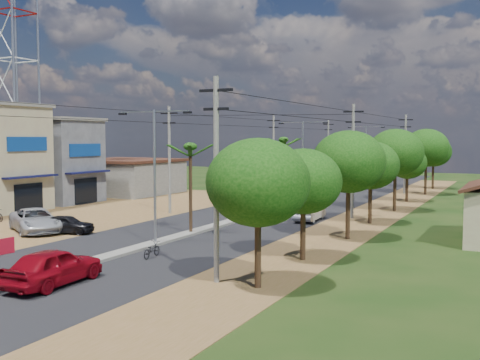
# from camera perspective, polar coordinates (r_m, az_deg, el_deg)

# --- Properties ---
(ground) EXTENTS (160.00, 160.00, 0.00)m
(ground) POSITION_cam_1_polar(r_m,az_deg,el_deg) (33.98, -8.58, -6.53)
(ground) COLOR black
(ground) RESTS_ON ground
(road) EXTENTS (12.00, 110.00, 0.04)m
(road) POSITION_cam_1_polar(r_m,az_deg,el_deg) (46.86, 2.08, -3.48)
(road) COLOR black
(road) RESTS_ON ground
(median) EXTENTS (1.00, 90.00, 0.18)m
(median) POSITION_cam_1_polar(r_m,az_deg,el_deg) (49.57, 3.53, -2.97)
(median) COLOR #605E56
(median) RESTS_ON ground
(dirt_lot_west) EXTENTS (18.00, 46.00, 0.04)m
(dirt_lot_west) POSITION_cam_1_polar(r_m,az_deg,el_deg) (49.59, -17.45, -3.25)
(dirt_lot_west) COLOR brown
(dirt_lot_west) RESTS_ON ground
(dirt_shoulder_east) EXTENTS (5.00, 90.00, 0.03)m
(dirt_shoulder_east) POSITION_cam_1_polar(r_m,az_deg,el_deg) (44.05, 12.21, -4.08)
(dirt_shoulder_east) COLOR brown
(dirt_shoulder_east) RESTS_ON ground
(shophouse_grey) EXTENTS (9.00, 6.40, 8.30)m
(shophouse_grey) POSITION_cam_1_polar(r_m,az_deg,el_deg) (58.39, -18.37, 1.93)
(shophouse_grey) COLOR #494B50
(shophouse_grey) RESTS_ON ground
(low_shed) EXTENTS (10.40, 10.40, 3.95)m
(low_shed) POSITION_cam_1_polar(r_m,az_deg,el_deg) (65.34, -11.50, 0.36)
(low_shed) COLOR #605E56
(low_shed) RESTS_ON ground
(telecom_tower) EXTENTS (3.80, 3.80, 43.00)m
(telecom_tower) POSITION_cam_1_polar(r_m,az_deg,el_deg) (63.31, -22.04, 15.62)
(telecom_tower) COLOR gray
(telecom_tower) RESTS_ON ground
(tree_east_a) EXTENTS (4.40, 4.40, 6.37)m
(tree_east_a) POSITION_cam_1_polar(r_m,az_deg,el_deg) (23.46, 1.84, -0.28)
(tree_east_a) COLOR black
(tree_east_a) RESTS_ON ground
(tree_east_b) EXTENTS (4.00, 4.00, 5.83)m
(tree_east_b) POSITION_cam_1_polar(r_m,az_deg,el_deg) (29.09, 6.45, -0.16)
(tree_east_b) COLOR black
(tree_east_b) RESTS_ON ground
(tree_east_c) EXTENTS (4.60, 4.60, 6.83)m
(tree_east_c) POSITION_cam_1_polar(r_m,az_deg,el_deg) (35.58, 10.98, 1.81)
(tree_east_c) COLOR black
(tree_east_c) RESTS_ON ground
(tree_east_d) EXTENTS (4.20, 4.20, 6.13)m
(tree_east_d) POSITION_cam_1_polar(r_m,az_deg,el_deg) (42.45, 13.14, 1.46)
(tree_east_d) COLOR black
(tree_east_d) RESTS_ON ground
(tree_east_e) EXTENTS (4.80, 4.80, 7.14)m
(tree_east_e) POSITION_cam_1_polar(r_m,az_deg,el_deg) (50.19, 15.53, 2.69)
(tree_east_e) COLOR black
(tree_east_e) RESTS_ON ground
(tree_east_f) EXTENTS (3.80, 3.80, 5.52)m
(tree_east_f) POSITION_cam_1_polar(r_m,az_deg,el_deg) (58.16, 16.65, 1.69)
(tree_east_f) COLOR black
(tree_east_f) RESTS_ON ground
(tree_east_g) EXTENTS (5.00, 5.00, 7.38)m
(tree_east_g) POSITION_cam_1_polar(r_m,az_deg,el_deg) (65.92, 18.41, 3.11)
(tree_east_g) COLOR black
(tree_east_g) RESTS_ON ground
(tree_east_h) EXTENTS (4.40, 4.40, 6.52)m
(tree_east_h) POSITION_cam_1_polar(r_m,az_deg,el_deg) (73.90, 19.06, 2.73)
(tree_east_h) COLOR black
(tree_east_h) RESTS_ON ground
(palm_median_near) EXTENTS (2.00, 2.00, 6.15)m
(palm_median_near) POSITION_cam_1_polar(r_m,az_deg,el_deg) (36.73, -5.07, 3.00)
(palm_median_near) COLOR black
(palm_median_near) RESTS_ON ground
(palm_median_mid) EXTENTS (2.00, 2.00, 6.55)m
(palm_median_mid) POSITION_cam_1_polar(r_m,az_deg,el_deg) (51.02, 4.44, 3.77)
(palm_median_mid) COLOR black
(palm_median_mid) RESTS_ON ground
(palm_median_far) EXTENTS (2.00, 2.00, 5.85)m
(palm_median_far) POSITION_cam_1_polar(r_m,az_deg,el_deg) (66.12, 9.71, 3.29)
(palm_median_far) COLOR black
(palm_median_far) RESTS_ON ground
(streetlight_near) EXTENTS (5.10, 0.18, 8.00)m
(streetlight_near) POSITION_cam_1_polar(r_m,az_deg,el_deg) (33.42, -8.68, 1.55)
(streetlight_near) COLOR gray
(streetlight_near) RESTS_ON ground
(streetlight_mid) EXTENTS (5.10, 0.18, 8.00)m
(streetlight_mid) POSITION_cam_1_polar(r_m,az_deg,el_deg) (55.70, 6.39, 2.66)
(streetlight_mid) COLOR gray
(streetlight_mid) RESTS_ON ground
(streetlight_far) EXTENTS (5.10, 0.18, 8.00)m
(streetlight_far) POSITION_cam_1_polar(r_m,az_deg,el_deg) (79.62, 12.65, 3.06)
(streetlight_far) COLOR gray
(streetlight_far) RESTS_ON ground
(utility_pole_w_b) EXTENTS (1.60, 0.24, 9.00)m
(utility_pole_w_b) POSITION_cam_1_polar(r_m,az_deg,el_deg) (47.26, -7.18, 2.32)
(utility_pole_w_b) COLOR #605E56
(utility_pole_w_b) RESTS_ON ground
(utility_pole_w_c) EXTENTS (1.60, 0.24, 9.00)m
(utility_pole_w_c) POSITION_cam_1_polar(r_m,az_deg,el_deg) (66.66, 3.42, 2.92)
(utility_pole_w_c) COLOR #605E56
(utility_pole_w_c) RESTS_ON ground
(utility_pole_w_d) EXTENTS (1.60, 0.24, 9.00)m
(utility_pole_w_d) POSITION_cam_1_polar(r_m,az_deg,el_deg) (86.35, 8.95, 3.19)
(utility_pole_w_d) COLOR #605E56
(utility_pole_w_d) RESTS_ON ground
(utility_pole_e_a) EXTENTS (1.60, 0.24, 9.00)m
(utility_pole_e_a) POSITION_cam_1_polar(r_m,az_deg,el_deg) (24.35, -2.43, 0.52)
(utility_pole_e_a) COLOR #605E56
(utility_pole_e_a) RESTS_ON ground
(utility_pole_e_b) EXTENTS (1.60, 0.24, 9.00)m
(utility_pole_e_b) POSITION_cam_1_polar(r_m,az_deg,el_deg) (44.84, 11.39, 2.17)
(utility_pole_e_b) COLOR #605E56
(utility_pole_e_b) RESTS_ON ground
(utility_pole_e_c) EXTENTS (1.60, 0.24, 9.00)m
(utility_pole_e_c) POSITION_cam_1_polar(r_m,az_deg,el_deg) (66.30, 16.43, 2.74)
(utility_pole_e_c) COLOR #605E56
(utility_pole_e_c) RESTS_ON ground
(car_red_near) EXTENTS (2.09, 4.84, 1.63)m
(car_red_near) POSITION_cam_1_polar(r_m,az_deg,el_deg) (25.66, -18.41, -8.41)
(car_red_near) COLOR maroon
(car_red_near) RESTS_ON ground
(car_silver_mid) EXTENTS (1.65, 4.23, 1.37)m
(car_silver_mid) POSITION_cam_1_polar(r_m,az_deg,el_deg) (43.26, 7.08, -3.27)
(car_silver_mid) COLOR #A8AAB0
(car_silver_mid) RESTS_ON ground
(car_white_far) EXTENTS (3.00, 4.81, 1.30)m
(car_white_far) POSITION_cam_1_polar(r_m,az_deg,el_deg) (56.17, 4.78, -1.55)
(car_white_far) COLOR #AAAAA6
(car_white_far) RESTS_ON ground
(car_parked_silver) EXTENTS (6.18, 5.16, 1.57)m
(car_parked_silver) POSITION_cam_1_polar(r_m,az_deg,el_deg) (40.32, -20.07, -3.91)
(car_parked_silver) COLOR #A8AAB0
(car_parked_silver) RESTS_ON ground
(car_parked_dark) EXTENTS (3.90, 2.49, 1.24)m
(car_parked_dark) POSITION_cam_1_polar(r_m,az_deg,el_deg) (39.01, -17.21, -4.36)
(car_parked_dark) COLOR black
(car_parked_dark) RESTS_ON ground
(moto_rider_east) EXTENTS (0.71, 1.63, 0.83)m
(moto_rider_east) POSITION_cam_1_polar(r_m,az_deg,el_deg) (30.24, -8.96, -7.09)
(moto_rider_east) COLOR black
(moto_rider_east) RESTS_ON ground
(moto_rider_west_a) EXTENTS (1.11, 1.79, 0.89)m
(moto_rider_west_a) POSITION_cam_1_polar(r_m,az_deg,el_deg) (51.20, 2.87, -2.34)
(moto_rider_west_a) COLOR black
(moto_rider_west_a) RESTS_ON ground
(moto_rider_west_b) EXTENTS (0.76, 1.74, 1.01)m
(moto_rider_west_b) POSITION_cam_1_polar(r_m,az_deg,el_deg) (65.05, 8.19, -0.91)
(moto_rider_west_b) COLOR black
(moto_rider_west_b) RESTS_ON ground
(roadside_sign) EXTENTS (0.17, 1.10, 0.92)m
(roadside_sign) POSITION_cam_1_polar(r_m,az_deg,el_deg) (33.31, -22.73, -6.25)
(roadside_sign) COLOR maroon
(roadside_sign) RESTS_ON ground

